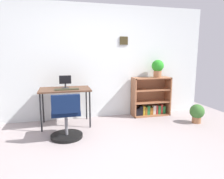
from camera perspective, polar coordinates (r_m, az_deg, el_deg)
name	(u,v)px	position (r m, az deg, el deg)	size (l,w,h in m)	color
ground_plane	(114,170)	(2.60, 0.62, -21.49)	(6.24, 6.24, 0.00)	#9E9291
wall_back	(88,62)	(4.33, -6.77, 7.53)	(5.20, 0.12, 2.36)	silver
desk	(65,92)	(3.94, -13.00, -0.63)	(0.94, 0.59, 0.71)	brown
monitor	(65,82)	(3.97, -12.95, 2.14)	(0.22, 0.14, 0.24)	#262628
keyboard	(67,89)	(3.79, -12.52, 0.06)	(0.44, 0.12, 0.02)	#303120
office_chair	(66,119)	(3.36, -12.68, -8.07)	(0.52, 0.55, 0.76)	black
bookshelf_low	(150,99)	(4.63, 10.55, -2.56)	(0.84, 0.30, 0.85)	#985F3E
potted_plant_on_shelf	(158,67)	(4.54, 12.65, 6.04)	(0.26, 0.26, 0.38)	#9E6642
potted_plant_floor	(197,112)	(4.39, 22.66, -5.95)	(0.28, 0.28, 0.38)	#9E6642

